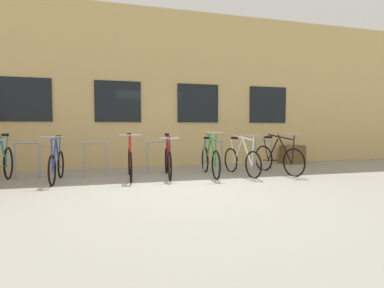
% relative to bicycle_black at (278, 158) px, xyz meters
% --- Properties ---
extents(ground_plane, '(42.00, 42.00, 0.00)m').
position_rel_bicycle_black_xyz_m(ground_plane, '(-2.80, -1.21, -0.39)').
color(ground_plane, gray).
extents(storefront_building, '(28.00, 5.92, 4.72)m').
position_rel_bicycle_black_xyz_m(storefront_building, '(-2.80, 4.93, 1.98)').
color(storefront_building, tan).
rests_on(storefront_building, ground).
extents(bike_rack, '(6.56, 0.05, 0.85)m').
position_rel_bicycle_black_xyz_m(bike_rack, '(-3.03, 0.69, 0.12)').
color(bike_rack, gray).
rests_on(bike_rack, ground).
extents(bicycle_black, '(0.53, 1.76, 1.05)m').
position_rel_bicycle_black_xyz_m(bicycle_black, '(0.00, 0.00, 0.00)').
color(bicycle_black, black).
rests_on(bicycle_black, ground).
extents(bicycle_maroon, '(0.44, 1.69, 1.05)m').
position_rel_bicycle_black_xyz_m(bicycle_maroon, '(-2.83, 0.23, -0.01)').
color(bicycle_maroon, black).
rests_on(bicycle_maroon, ground).
extents(bicycle_blue, '(0.44, 1.61, 1.02)m').
position_rel_bicycle_black_xyz_m(bicycle_blue, '(-5.30, 0.17, -0.02)').
color(bicycle_blue, black).
rests_on(bicycle_blue, ground).
extents(bicycle_white, '(0.44, 1.68, 1.03)m').
position_rel_bicycle_black_xyz_m(bicycle_white, '(-1.01, 0.00, -0.02)').
color(bicycle_white, black).
rests_on(bicycle_white, ground).
extents(bicycle_red, '(0.44, 1.73, 1.06)m').
position_rel_bicycle_black_xyz_m(bicycle_red, '(-3.73, 0.23, -0.00)').
color(bicycle_red, black).
rests_on(bicycle_red, ground).
extents(bicycle_green, '(0.44, 1.78, 1.09)m').
position_rel_bicycle_black_xyz_m(bicycle_green, '(-1.80, 0.10, -0.00)').
color(bicycle_green, black).
rests_on(bicycle_green, ground).
extents(bicycle_teal, '(0.44, 1.84, 1.07)m').
position_rel_bicycle_black_xyz_m(bicycle_teal, '(-6.38, 0.21, 0.02)').
color(bicycle_teal, black).
rests_on(bicycle_teal, ground).
extents(planter_box, '(0.70, 0.44, 0.60)m').
position_rel_bicycle_black_xyz_m(planter_box, '(1.54, 1.64, -0.09)').
color(planter_box, brown).
rests_on(planter_box, ground).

